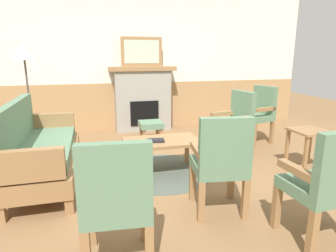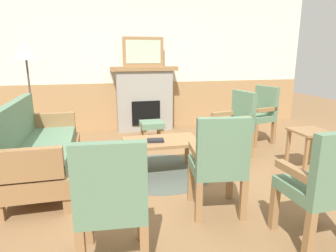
{
  "view_description": "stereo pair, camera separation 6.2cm",
  "coord_description": "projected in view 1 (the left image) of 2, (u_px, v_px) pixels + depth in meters",
  "views": [
    {
      "loc": [
        -0.99,
        -3.39,
        1.51
      ],
      "look_at": [
        0.0,
        0.35,
        0.55
      ],
      "focal_mm": 30.95,
      "sensor_mm": 36.0,
      "label": 1
    },
    {
      "loc": [
        -0.93,
        -3.41,
        1.51
      ],
      "look_at": [
        0.0,
        0.35,
        0.55
      ],
      "focal_mm": 30.95,
      "sensor_mm": 36.0,
      "label": 2
    }
  ],
  "objects": [
    {
      "name": "ground_plane",
      "position": [
        175.0,
        173.0,
        3.79
      ],
      "size": [
        14.0,
        14.0,
        0.0
      ],
      "primitive_type": "plane",
      "color": "olive"
    },
    {
      "name": "wall_back",
      "position": [
        140.0,
        64.0,
        5.91
      ],
      "size": [
        7.2,
        0.14,
        2.7
      ],
      "color": "silver",
      "rests_on": "ground_plane"
    },
    {
      "name": "fireplace",
      "position": [
        143.0,
        98.0,
        5.84
      ],
      "size": [
        1.3,
        0.44,
        1.28
      ],
      "color": "gray",
      "rests_on": "ground_plane"
    },
    {
      "name": "framed_picture",
      "position": [
        142.0,
        52.0,
        5.62
      ],
      "size": [
        0.8,
        0.04,
        0.56
      ],
      "color": "olive",
      "rests_on": "fireplace"
    },
    {
      "name": "couch",
      "position": [
        41.0,
        151.0,
        3.44
      ],
      "size": [
        0.7,
        1.8,
        0.98
      ],
      "color": "olive",
      "rests_on": "ground_plane"
    },
    {
      "name": "coffee_table",
      "position": [
        162.0,
        144.0,
        3.73
      ],
      "size": [
        0.96,
        0.56,
        0.44
      ],
      "color": "olive",
      "rests_on": "ground_plane"
    },
    {
      "name": "round_rug",
      "position": [
        162.0,
        172.0,
        3.82
      ],
      "size": [
        1.35,
        1.35,
        0.01
      ],
      "primitive_type": "cylinder",
      "color": "#4C564C",
      "rests_on": "ground_plane"
    },
    {
      "name": "book_on_table",
      "position": [
        156.0,
        140.0,
        3.64
      ],
      "size": [
        0.22,
        0.16,
        0.03
      ],
      "primitive_type": "cube",
      "rotation": [
        0.0,
        0.0,
        -0.13
      ],
      "color": "black",
      "rests_on": "coffee_table"
    },
    {
      "name": "footstool",
      "position": [
        151.0,
        126.0,
        5.11
      ],
      "size": [
        0.4,
        0.4,
        0.36
      ],
      "color": "olive",
      "rests_on": "ground_plane"
    },
    {
      "name": "armchair_near_fireplace",
      "position": [
        259.0,
        112.0,
        5.04
      ],
      "size": [
        0.58,
        0.58,
        0.98
      ],
      "color": "olive",
      "rests_on": "ground_plane"
    },
    {
      "name": "armchair_by_window_left",
      "position": [
        235.0,
        121.0,
        4.36
      ],
      "size": [
        0.56,
        0.56,
        0.98
      ],
      "color": "olive",
      "rests_on": "ground_plane"
    },
    {
      "name": "armchair_front_left",
      "position": [
        116.0,
        198.0,
        2.0
      ],
      "size": [
        0.52,
        0.52,
        0.98
      ],
      "color": "olive",
      "rests_on": "ground_plane"
    },
    {
      "name": "armchair_front_center",
      "position": [
        326.0,
        182.0,
        2.27
      ],
      "size": [
        0.5,
        0.5,
        0.98
      ],
      "color": "olive",
      "rests_on": "ground_plane"
    },
    {
      "name": "armchair_corner_left",
      "position": [
        221.0,
        160.0,
        2.72
      ],
      "size": [
        0.55,
        0.55,
        0.98
      ],
      "color": "olive",
      "rests_on": "ground_plane"
    },
    {
      "name": "side_table",
      "position": [
        309.0,
        138.0,
        3.81
      ],
      "size": [
        0.44,
        0.44,
        0.55
      ],
      "color": "olive",
      "rests_on": "ground_plane"
    },
    {
      "name": "floor_lamp_by_couch",
      "position": [
        24.0,
        58.0,
        4.39
      ],
      "size": [
        0.36,
        0.36,
        1.68
      ],
      "color": "#332D28",
      "rests_on": "ground_plane"
    }
  ]
}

